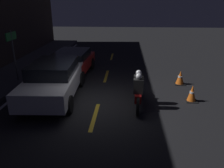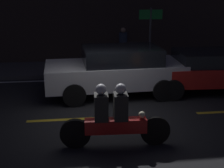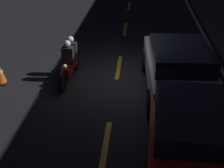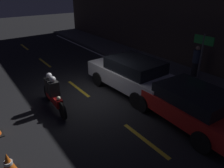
{
  "view_description": "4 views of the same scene",
  "coord_description": "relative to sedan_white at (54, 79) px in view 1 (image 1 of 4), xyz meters",
  "views": [
    {
      "loc": [
        -7.75,
        -1.07,
        3.81
      ],
      "look_at": [
        0.24,
        -0.53,
        0.78
      ],
      "focal_mm": 35.0,
      "sensor_mm": 36.0,
      "label": 1
    },
    {
      "loc": [
        -0.73,
        -7.49,
        3.2
      ],
      "look_at": [
        0.23,
        0.33,
        0.81
      ],
      "focal_mm": 50.0,
      "sensor_mm": 36.0,
      "label": 2
    },
    {
      "loc": [
        9.26,
        0.68,
        4.74
      ],
      "look_at": [
        2.05,
        0.03,
        0.91
      ],
      "focal_mm": 50.0,
      "sensor_mm": 36.0,
      "label": 3
    },
    {
      "loc": [
        7.34,
        -3.97,
        4.42
      ],
      "look_at": [
        1.23,
        0.34,
        0.98
      ],
      "focal_mm": 35.0,
      "sensor_mm": 36.0,
      "label": 4
    }
  ],
  "objects": [
    {
      "name": "shop_sign",
      "position": [
        1.65,
        2.42,
        1.03
      ],
      "size": [
        0.9,
        0.08,
        2.4
      ],
      "color": "#4C4C51",
      "rests_on": "raised_curb"
    },
    {
      "name": "taxi_red",
      "position": [
        3.0,
        0.0,
        -0.09
      ],
      "size": [
        4.28,
        2.09,
        1.31
      ],
      "rotation": [
        0.0,
        0.0,
        3.1
      ],
      "color": "red",
      "rests_on": "ground"
    },
    {
      "name": "lane_dash_d",
      "position": [
        2.95,
        -1.9,
        -0.81
      ],
      "size": [
        2.0,
        0.14,
        0.01
      ],
      "color": "gold",
      "rests_on": "ground"
    },
    {
      "name": "traffic_cone_near",
      "position": [
        -0.0,
        -5.66,
        -0.48
      ],
      "size": [
        0.46,
        0.46,
        0.68
      ],
      "color": "black",
      "rests_on": "ground"
    },
    {
      "name": "lane_dash_c",
      "position": [
        -1.55,
        -1.9,
        -0.81
      ],
      "size": [
        2.0,
        0.14,
        0.01
      ],
      "color": "gold",
      "rests_on": "ground"
    },
    {
      "name": "sedan_white",
      "position": [
        0.0,
        0.0,
        0.0
      ],
      "size": [
        4.33,
        2.14,
        1.51
      ],
      "rotation": [
        0.0,
        0.0,
        3.19
      ],
      "color": "silver",
      "rests_on": "ground"
    },
    {
      "name": "lane_solid_kerb",
      "position": [
        -0.55,
        1.77,
        -0.81
      ],
      "size": [
        25.2,
        0.14,
        0.01
      ],
      "color": "silver",
      "rests_on": "ground"
    },
    {
      "name": "traffic_cone_mid",
      "position": [
        1.96,
        -5.62,
        -0.47
      ],
      "size": [
        0.51,
        0.51,
        0.68
      ],
      "color": "black",
      "rests_on": "ground"
    },
    {
      "name": "ground_plane",
      "position": [
        -0.55,
        -1.9,
        -0.81
      ],
      "size": [
        56.0,
        56.0,
        0.0
      ],
      "primitive_type": "plane",
      "color": "black"
    },
    {
      "name": "lane_dash_e",
      "position": [
        7.45,
        -1.9,
        -0.81
      ],
      "size": [
        2.0,
        0.14,
        0.01
      ],
      "color": "gold",
      "rests_on": "ground"
    },
    {
      "name": "motorcycle",
      "position": [
        -0.54,
        -3.45,
        -0.16
      ],
      "size": [
        2.34,
        0.39,
        1.39
      ],
      "rotation": [
        0.0,
        0.0,
        -0.04
      ],
      "color": "black",
      "rests_on": "ground"
    }
  ]
}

